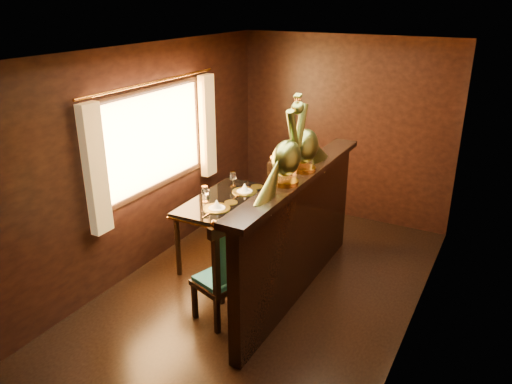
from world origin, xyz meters
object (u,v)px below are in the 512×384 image
chair_left (226,267)px  chair_right (277,205)px  peacock_right (306,131)px  dining_table (228,205)px  peacock_left (287,143)px

chair_left → chair_right: chair_right is taller
chair_right → peacock_right: bearing=-32.6°
chair_left → peacock_right: bearing=83.3°
chair_right → peacock_right: 1.21m
dining_table → peacock_right: 1.50m
dining_table → peacock_left: bearing=-33.6°
peacock_left → peacock_right: size_ratio=0.99×
chair_right → peacock_right: (0.49, -0.43, 1.02)m
chair_left → chair_right: size_ratio=0.83×
dining_table → chair_right: chair_right is taller
peacock_left → chair_right: bearing=120.2°
peacock_left → dining_table: bearing=147.6°
chair_left → peacock_right: size_ratio=1.48×
dining_table → chair_left: 1.27m
chair_left → chair_right: bearing=112.2°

